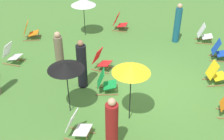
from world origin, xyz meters
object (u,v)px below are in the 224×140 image
(umbrella_0, at_px, (66,66))
(person_4, at_px, (177,24))
(deckchair_4, at_px, (219,51))
(umbrella_1, at_px, (83,2))
(deckchair_10, at_px, (215,74))
(umbrella_2, at_px, (131,68))
(deckchair_9, at_px, (30,31))
(person_3, at_px, (112,127))
(person_0, at_px, (60,57))
(deckchair_0, at_px, (77,126))
(person_1, at_px, (82,66))
(deckchair_6, at_px, (204,34))
(deckchair_3, at_px, (105,82))
(deckchair_12, at_px, (11,54))
(deckchair_1, at_px, (119,23))
(deckchair_2, at_px, (101,60))

(umbrella_0, height_order, person_4, same)
(deckchair_4, xyz_separation_m, umbrella_1, (1.18, 5.89, 1.23))
(umbrella_1, height_order, person_4, person_4)
(deckchair_10, xyz_separation_m, umbrella_2, (-2.39, 2.70, 1.43))
(deckchair_9, height_order, person_3, person_3)
(deckchair_9, relative_size, person_4, 0.49)
(umbrella_1, xyz_separation_m, person_0, (-3.65, -0.13, -0.73))
(deckchair_10, bearing_deg, umbrella_2, 115.54)
(deckchair_0, height_order, umbrella_1, umbrella_1)
(person_1, bearing_deg, umbrella_0, 141.17)
(deckchair_6, bearing_deg, deckchair_3, 138.78)
(deckchair_12, height_order, person_4, person_4)
(person_3, height_order, person_4, person_4)
(deckchair_3, distance_m, deckchair_4, 5.01)
(deckchair_12, bearing_deg, deckchair_1, -37.56)
(deckchair_6, distance_m, deckchair_9, 7.85)
(deckchair_4, bearing_deg, person_0, 111.42)
(person_0, xyz_separation_m, person_1, (-0.33, -0.90, -0.04))
(deckchair_6, height_order, deckchair_9, same)
(deckchair_3, xyz_separation_m, deckchair_6, (4.46, -3.56, 0.00))
(deckchair_9, distance_m, person_0, 3.76)
(deckchair_6, bearing_deg, deckchair_2, 124.86)
(umbrella_2, bearing_deg, person_0, 58.17)
(umbrella_0, xyz_separation_m, person_3, (-1.24, -1.56, -0.86))
(deckchair_12, xyz_separation_m, umbrella_2, (-2.36, -5.00, 1.43))
(umbrella_2, distance_m, person_1, 2.47)
(umbrella_1, bearing_deg, deckchair_4, -101.36)
(deckchair_3, bearing_deg, deckchair_2, 5.57)
(deckchair_3, relative_size, umbrella_1, 0.48)
(umbrella_2, bearing_deg, umbrella_1, 28.04)
(deckchair_0, relative_size, umbrella_0, 0.47)
(umbrella_1, bearing_deg, deckchair_0, -166.42)
(deckchair_6, distance_m, person_1, 6.15)
(deckchair_9, height_order, umbrella_1, umbrella_1)
(deckchair_6, bearing_deg, deckchair_4, -165.12)
(deckchair_6, bearing_deg, deckchair_0, 146.95)
(person_3, bearing_deg, deckchair_12, 115.20)
(person_1, bearing_deg, person_3, 172.82)
(deckchair_10, xyz_separation_m, umbrella_0, (-2.41, 4.56, 1.28))
(deckchair_4, distance_m, person_4, 2.17)
(deckchair_6, xyz_separation_m, person_3, (-6.90, 2.87, 0.42))
(deckchair_3, distance_m, person_4, 4.89)
(deckchair_3, relative_size, umbrella_2, 0.43)
(deckchair_3, relative_size, deckchair_9, 0.98)
(deckchair_3, xyz_separation_m, umbrella_0, (-1.19, 0.87, 1.28))
(deckchair_3, relative_size, person_4, 0.48)
(deckchair_0, xyz_separation_m, deckchair_2, (3.55, 0.12, 0.00))
(umbrella_1, bearing_deg, deckchair_6, -86.85)
(umbrella_1, distance_m, umbrella_2, 6.05)
(deckchair_0, relative_size, umbrella_2, 0.42)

